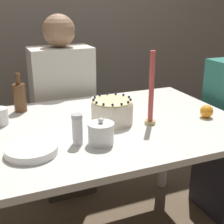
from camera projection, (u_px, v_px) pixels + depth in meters
The scene contains 10 objects.
wall_behind at pixel (35, 1), 2.53m from camera, with size 8.00×0.05×2.60m.
dining_table at pixel (94, 146), 1.54m from camera, with size 1.45×0.92×0.74m.
cake at pixel (112, 111), 1.52m from camera, with size 0.20×0.20×0.13m.
sugar_bowl at pixel (101, 133), 1.29m from camera, with size 0.11×0.11×0.11m.
sugar_shaker at pixel (77, 129), 1.29m from camera, with size 0.05×0.05×0.13m.
plate_stack at pixel (32, 150), 1.22m from camera, with size 0.21×0.21×0.03m.
candle at pixel (151, 94), 1.47m from camera, with size 0.05×0.05×0.35m.
bottle at pixel (20, 97), 1.67m from camera, with size 0.07×0.07×0.21m.
orange_fruit_0 at pixel (207, 111), 1.59m from camera, with size 0.07×0.07×0.07m.
person_man_blue_shirt at pixel (64, 119), 2.15m from camera, with size 0.40×0.34×1.23m.
Camera 1 is at (-0.45, -1.32, 1.30)m, focal length 50.00 mm.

